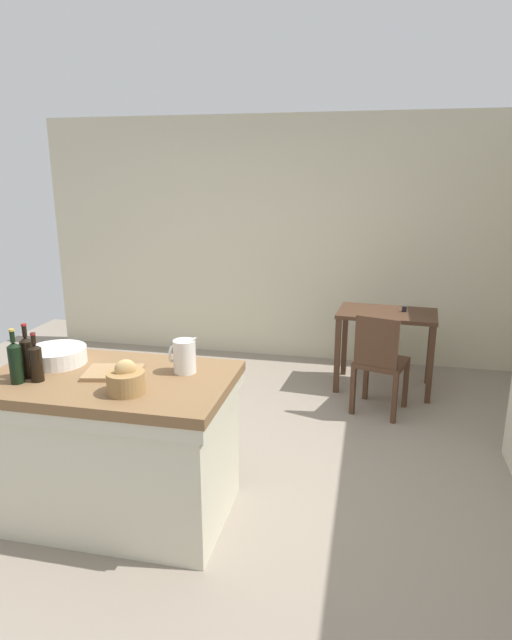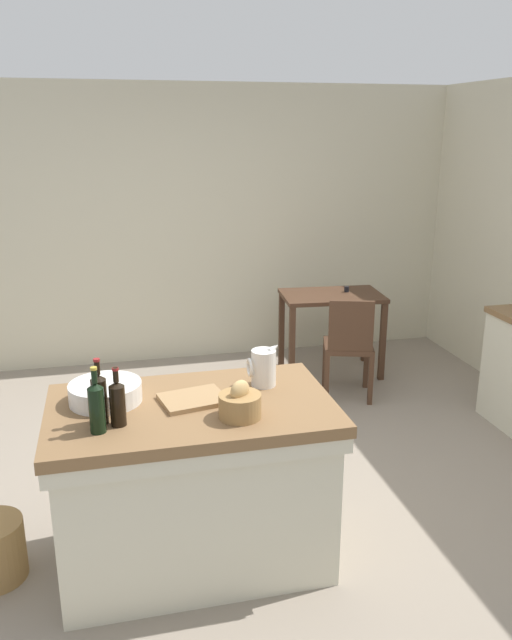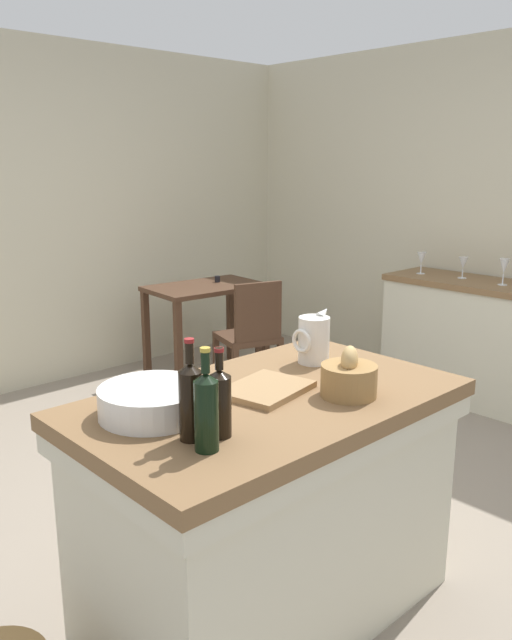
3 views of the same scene
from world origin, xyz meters
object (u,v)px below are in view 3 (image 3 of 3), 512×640
pitcher (314,339)px  wine_bottle_amber (191,400)px  wash_bowl (153,401)px  side_cabinet (477,341)px  island_table (269,498)px  bread_basket (349,378)px  cutting_board (266,389)px  wine_bottle_green (206,410)px  wine_glass_right (421,259)px  writing_desk (206,300)px  wine_glass_middle (463,264)px  wine_bottle_dark (220,401)px  wine_glass_left (504,267)px  wooden_chair (251,335)px

pitcher → wine_bottle_amber: bearing=-162.7°
wash_bowl → side_cabinet: bearing=8.8°
side_cabinet → wash_bowl: wash_bowl is taller
island_table → bread_basket: bearing=-44.1°
side_cabinet → cutting_board: 2.79m
island_table → side_cabinet: size_ratio=1.02×
wine_bottle_amber → pitcher: bearing=17.3°
wine_bottle_green → wine_glass_right: wine_bottle_green is taller
writing_desk → wine_glass_middle: (1.12, -1.59, 0.36)m
side_cabinet → cutting_board: (-2.69, -0.58, 0.46)m
pitcher → wine_bottle_amber: size_ratio=0.75×
side_cabinet → writing_desk: 2.08m
wine_bottle_amber → wine_glass_right: bearing=21.2°
pitcher → wine_bottle_dark: wine_bottle_dark is taller
pitcher → wine_glass_left: bearing=7.6°
writing_desk → wine_glass_left: 2.23m
wine_bottle_amber → wine_glass_left: bearing=10.3°
island_table → wine_glass_left: size_ratio=7.67×
wine_glass_left → wine_glass_right: bearing=91.4°
side_cabinet → wine_glass_right: 0.73m
writing_desk → pitcher: 2.55m
writing_desk → bread_basket: 2.94m
side_cabinet → wine_glass_left: (-0.02, -0.16, 0.57)m
wine_bottle_green → cutting_board: bearing=26.5°
wine_bottle_green → wine_glass_middle: wine_bottle_green is taller
side_cabinet → cutting_board: bearing=-167.8°
bread_basket → island_table: bearing=135.9°
wine_glass_middle → wine_bottle_dark: bearing=-163.2°
side_cabinet → wine_glass_right: (-0.04, 0.48, 0.55)m
island_table → wine_glass_right: size_ratio=8.59×
wine_glass_middle → wine_glass_right: 0.32m
wooden_chair → wine_bottle_amber: bearing=-136.3°
wooden_chair → wash_bowl: 2.60m
wine_bottle_dark → wine_bottle_green: (-0.09, -0.05, 0.01)m
island_table → writing_desk: 2.87m
wash_bowl → wine_glass_left: 3.11m
wash_bowl → wine_glass_right: 3.23m
wooden_chair → wine_bottle_dark: 2.76m
wine_glass_left → wine_bottle_dark: bearing=-168.8°
writing_desk → bread_basket: bread_basket is taller
wine_bottle_dark → wine_glass_middle: size_ratio=1.80×
bread_basket → wooden_chair: bearing=55.8°
wine_bottle_amber → wine_glass_middle: bearing=15.8°
island_table → bread_basket: size_ratio=6.97×
bread_basket → wine_glass_middle: (2.52, 0.98, 0.03)m
writing_desk → wine_bottle_dark: (-1.96, -2.52, 0.37)m
pitcher → wine_bottle_amber: 0.88m
side_cabinet → wine_bottle_green: wine_bottle_green is taller
island_table → cutting_board: 0.42m
wine_bottle_green → side_cabinet: bearing=14.4°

